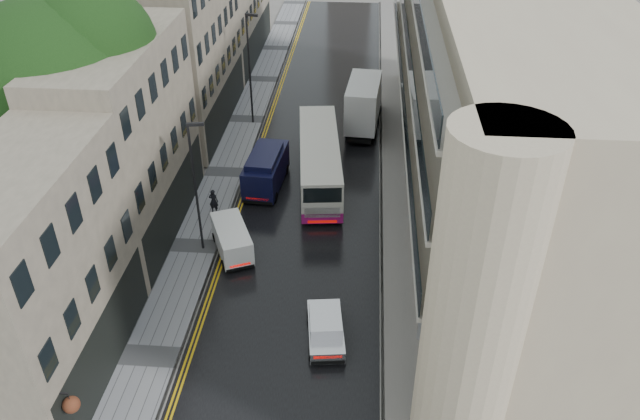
% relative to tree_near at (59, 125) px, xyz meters
% --- Properties ---
extents(road, '(9.00, 85.00, 0.02)m').
position_rel_tree_near_xyz_m(road, '(12.50, 7.50, -6.94)').
color(road, black).
rests_on(road, ground).
extents(left_sidewalk, '(2.70, 85.00, 0.12)m').
position_rel_tree_near_xyz_m(left_sidewalk, '(6.65, 7.50, -6.89)').
color(left_sidewalk, gray).
rests_on(left_sidewalk, ground).
extents(right_sidewalk, '(1.80, 85.00, 0.12)m').
position_rel_tree_near_xyz_m(right_sidewalk, '(17.90, 7.50, -6.89)').
color(right_sidewalk, slate).
rests_on(right_sidewalk, ground).
extents(old_shop_row, '(4.50, 56.00, 12.00)m').
position_rel_tree_near_xyz_m(old_shop_row, '(3.05, 10.00, -0.95)').
color(old_shop_row, gray).
rests_on(old_shop_row, ground).
extents(modern_block, '(8.00, 40.00, 14.00)m').
position_rel_tree_near_xyz_m(modern_block, '(22.80, 6.00, 0.05)').
color(modern_block, '#C6B593').
rests_on(modern_block, ground).
extents(tree_near, '(10.56, 10.56, 13.89)m').
position_rel_tree_near_xyz_m(tree_near, '(0.00, 0.00, 0.00)').
color(tree_near, black).
rests_on(tree_near, ground).
extents(tree_far, '(9.24, 9.24, 12.46)m').
position_rel_tree_near_xyz_m(tree_far, '(0.30, 13.00, -0.72)').
color(tree_far, black).
rests_on(tree_far, ground).
extents(cream_bus, '(3.63, 10.97, 2.93)m').
position_rel_tree_near_xyz_m(cream_bus, '(12.22, 3.89, -5.46)').
color(cream_bus, beige).
rests_on(cream_bus, road).
extents(white_lorry, '(2.81, 7.61, 3.91)m').
position_rel_tree_near_xyz_m(white_lorry, '(14.54, 13.60, -4.97)').
color(white_lorry, silver).
rests_on(white_lorry, road).
extents(silver_hatchback, '(2.02, 3.78, 1.35)m').
position_rel_tree_near_xyz_m(silver_hatchback, '(13.86, -8.61, -6.25)').
color(silver_hatchback, silver).
rests_on(silver_hatchback, road).
extents(white_van, '(2.96, 4.07, 1.69)m').
position_rel_tree_near_xyz_m(white_van, '(8.67, -2.57, -6.08)').
color(white_van, white).
rests_on(white_van, road).
extents(navy_van, '(2.42, 5.22, 2.59)m').
position_rel_tree_near_xyz_m(navy_van, '(8.57, 4.42, -5.63)').
color(navy_van, black).
rests_on(navy_van, road).
extents(pedestrian, '(0.62, 0.45, 1.57)m').
position_rel_tree_near_xyz_m(pedestrian, '(6.97, 2.64, -6.04)').
color(pedestrian, black).
rests_on(pedestrian, left_sidewalk).
extents(lamp_post_near, '(0.88, 0.33, 7.62)m').
position_rel_tree_near_xyz_m(lamp_post_near, '(7.11, -0.95, -3.01)').
color(lamp_post_near, black).
rests_on(lamp_post_near, left_sidewalk).
extents(lamp_post_far, '(0.96, 0.45, 8.35)m').
position_rel_tree_near_xyz_m(lamp_post_far, '(7.19, 15.25, -2.65)').
color(lamp_post_far, black).
rests_on(lamp_post_far, left_sidewalk).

